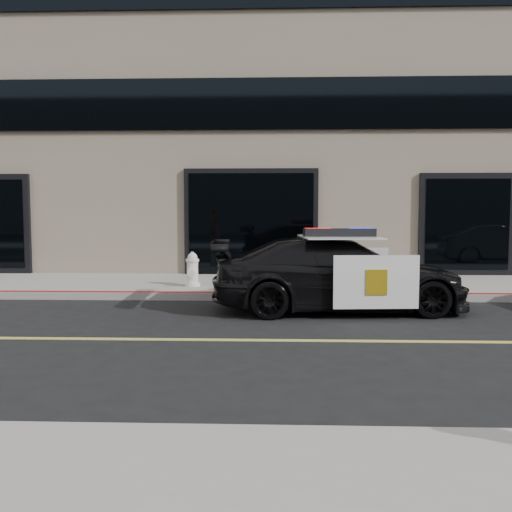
{
  "coord_description": "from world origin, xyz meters",
  "views": [
    {
      "loc": [
        -0.33,
        -7.77,
        1.79
      ],
      "look_at": [
        -0.7,
        2.2,
        1.0
      ],
      "focal_mm": 40.0,
      "sensor_mm": 36.0,
      "label": 1
    }
  ],
  "objects": [
    {
      "name": "police_car",
      "position": [
        0.78,
        2.4,
        0.67
      ],
      "size": [
        2.52,
        4.81,
        1.49
      ],
      "color": "black",
      "rests_on": "ground"
    },
    {
      "name": "ground",
      "position": [
        0.0,
        0.0,
        0.0
      ],
      "size": [
        120.0,
        120.0,
        0.0
      ],
      "primitive_type": "plane",
      "color": "black",
      "rests_on": "ground"
    },
    {
      "name": "building_n",
      "position": [
        0.0,
        10.5,
        6.0
      ],
      "size": [
        60.0,
        7.0,
        12.0
      ],
      "primitive_type": "cube",
      "color": "#756856",
      "rests_on": "ground"
    },
    {
      "name": "sidewalk_n",
      "position": [
        0.0,
        5.25,
        0.07
      ],
      "size": [
        60.0,
        3.5,
        0.15
      ],
      "primitive_type": "cube",
      "color": "gray",
      "rests_on": "ground"
    },
    {
      "name": "fire_hydrant",
      "position": [
        -2.17,
        4.54,
        0.5
      ],
      "size": [
        0.34,
        0.47,
        0.75
      ],
      "color": "white",
      "rests_on": "sidewalk_n"
    }
  ]
}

